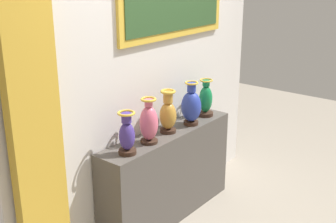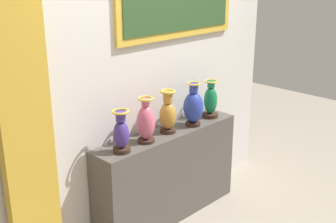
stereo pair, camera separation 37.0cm
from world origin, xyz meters
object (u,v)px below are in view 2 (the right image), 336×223
at_px(vase_indigo, 121,133).
at_px(vase_rose, 146,122).
at_px(vase_emerald, 211,101).
at_px(vase_ochre, 168,114).
at_px(vase_cobalt, 193,107).

height_order(vase_indigo, vase_rose, vase_rose).
bearing_deg(vase_emerald, vase_ochre, 179.16).
distance_m(vase_indigo, vase_ochre, 0.54).
distance_m(vase_ochre, vase_cobalt, 0.28).
xyz_separation_m(vase_indigo, vase_ochre, (0.54, 0.04, 0.01)).
relative_size(vase_indigo, vase_emerald, 0.95).
bearing_deg(vase_emerald, vase_rose, -178.88).
relative_size(vase_rose, vase_ochre, 1.01).
bearing_deg(vase_emerald, vase_cobalt, -172.92).
distance_m(vase_ochre, vase_emerald, 0.56).
height_order(vase_indigo, vase_cobalt, vase_cobalt).
bearing_deg(vase_ochre, vase_emerald, -0.84).
height_order(vase_rose, vase_cobalt, vase_cobalt).
distance_m(vase_rose, vase_ochre, 0.28).
bearing_deg(vase_cobalt, vase_indigo, 179.60).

